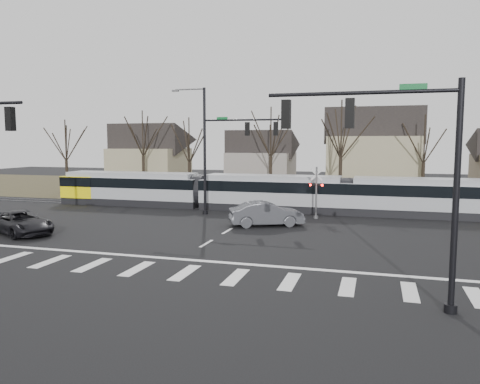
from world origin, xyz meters
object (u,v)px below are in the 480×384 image
(tram, at_px, (270,191))
(rail_crossing_signal, at_px, (316,194))
(suv, at_px, (20,223))
(sedan, at_px, (266,214))

(tram, bearing_deg, rail_crossing_signal, -36.61)
(suv, bearing_deg, sedan, -39.38)
(sedan, relative_size, rail_crossing_signal, 1.37)
(sedan, xyz_separation_m, rail_crossing_signal, (2.96, 4.17, 1.03))
(tram, height_order, sedan, tram)
(tram, bearing_deg, suv, -131.83)
(tram, height_order, suv, tram)
(sedan, bearing_deg, tram, -14.29)
(rail_crossing_signal, bearing_deg, sedan, -125.36)
(tram, relative_size, rail_crossing_signal, 10.03)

